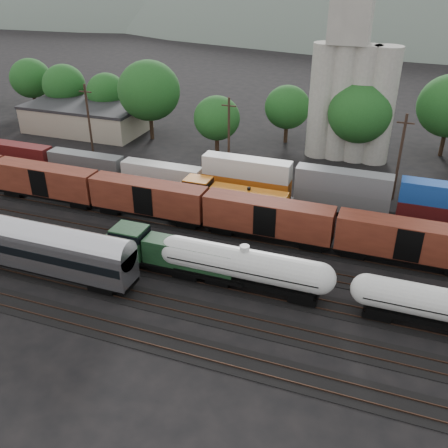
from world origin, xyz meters
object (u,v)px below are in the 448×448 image
(tank_car_a, at_px, (244,265))
(passenger_coach, at_px, (19,242))
(green_locomotive, at_px, (165,252))
(orange_locomotive, at_px, (228,197))
(grain_silo, at_px, (351,89))

(tank_car_a, distance_m, passenger_coach, 23.38)
(green_locomotive, xyz_separation_m, passenger_coach, (-14.11, -5.00, 1.13))
(orange_locomotive, bearing_deg, passenger_coach, -128.14)
(tank_car_a, bearing_deg, grain_silo, 84.45)
(green_locomotive, distance_m, grain_silo, 43.81)
(passenger_coach, relative_size, orange_locomotive, 1.58)
(green_locomotive, distance_m, orange_locomotive, 15.09)
(tank_car_a, relative_size, passenger_coach, 0.69)
(passenger_coach, height_order, orange_locomotive, passenger_coach)
(passenger_coach, height_order, grain_silo, grain_silo)
(tank_car_a, relative_size, orange_locomotive, 1.09)
(green_locomotive, distance_m, tank_car_a, 8.72)
(orange_locomotive, bearing_deg, grain_silo, 66.87)
(orange_locomotive, bearing_deg, green_locomotive, -96.08)
(tank_car_a, height_order, orange_locomotive, tank_car_a)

